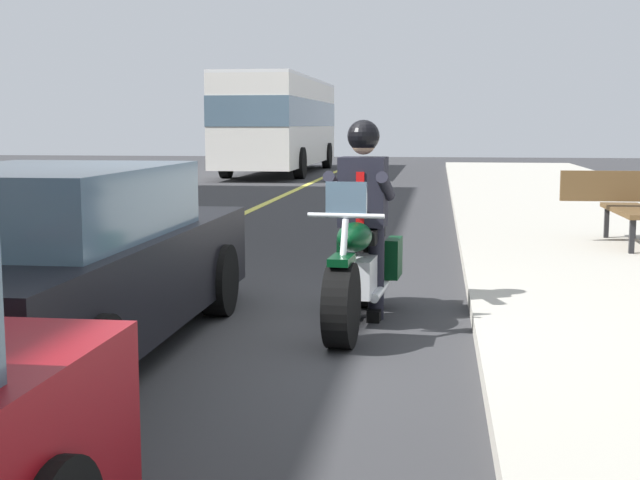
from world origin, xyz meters
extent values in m
plane|color=#333335|center=(0.00, 0.00, 0.00)|extent=(80.00, 80.00, 0.00)
cube|color=#E5DB4C|center=(0.00, -2.00, 0.01)|extent=(60.00, 0.16, 0.01)
cylinder|color=black|center=(0.38, 0.98, 0.33)|extent=(0.67, 0.24, 0.66)
cylinder|color=black|center=(-1.17, 1.09, 0.33)|extent=(0.67, 0.24, 0.66)
cube|color=silver|center=(-0.42, 1.04, 0.42)|extent=(0.58, 0.32, 0.32)
ellipsoid|color=black|center=(-0.22, 1.02, 0.78)|extent=(0.58, 0.32, 0.24)
cube|color=black|center=(-0.77, 1.06, 0.74)|extent=(0.72, 0.33, 0.12)
cube|color=black|center=(-1.11, 1.30, 0.48)|extent=(0.41, 0.15, 0.36)
cube|color=black|center=(-1.13, 0.86, 0.48)|extent=(0.41, 0.15, 0.36)
cylinder|color=silver|center=(0.36, 0.98, 0.60)|extent=(0.35, 0.07, 0.76)
cylinder|color=silver|center=(0.20, 0.99, 1.00)|extent=(0.08, 0.60, 0.04)
cube|color=black|center=(0.38, 0.98, 0.68)|extent=(0.37, 0.18, 0.06)
cylinder|color=silver|center=(-0.71, 1.22, 0.26)|extent=(0.90, 0.14, 0.08)
cube|color=slate|center=(0.18, 1.00, 1.12)|extent=(0.06, 0.32, 0.28)
cylinder|color=black|center=(-0.66, 1.17, 0.42)|extent=(0.14, 0.14, 0.84)
cube|color=black|center=(-0.60, 1.17, 0.05)|extent=(0.27, 0.13, 0.10)
cylinder|color=black|center=(-0.68, 0.93, 0.42)|extent=(0.14, 0.14, 0.84)
cube|color=black|center=(-0.62, 0.93, 0.05)|extent=(0.27, 0.13, 0.10)
cube|color=black|center=(-0.67, 1.05, 1.12)|extent=(0.35, 0.42, 0.60)
cube|color=red|center=(-0.51, 1.04, 1.08)|extent=(0.03, 0.07, 0.44)
cylinder|color=black|center=(-0.48, 1.26, 1.18)|extent=(0.56, 0.14, 0.28)
cylinder|color=black|center=(-0.51, 0.82, 1.18)|extent=(0.56, 0.14, 0.28)
sphere|color=tan|center=(-0.67, 1.05, 1.55)|extent=(0.22, 0.22, 0.22)
sphere|color=black|center=(-0.67, 1.05, 1.60)|extent=(0.28, 0.28, 0.28)
cube|color=white|center=(-23.69, -3.85, 1.77)|extent=(11.00, 2.50, 2.85)
cube|color=slate|center=(-23.69, -3.85, 2.10)|extent=(11.04, 2.52, 0.90)
cube|color=slate|center=(-29.19, -3.85, 2.00)|extent=(0.06, 2.40, 1.90)
cube|color=white|center=(-23.69, -3.85, 3.25)|extent=(11.00, 2.50, 0.10)
cylinder|color=black|center=(-27.29, -5.05, 0.50)|extent=(1.00, 0.30, 1.00)
cylinder|color=black|center=(-27.29, -2.65, 0.50)|extent=(1.00, 0.30, 1.00)
cylinder|color=black|center=(-20.49, -5.05, 0.50)|extent=(1.00, 0.30, 1.00)
cylinder|color=black|center=(-20.49, -2.65, 0.50)|extent=(1.00, 0.30, 1.00)
cube|color=black|center=(0.83, -1.08, 0.55)|extent=(4.60, 1.80, 0.70)
cube|color=slate|center=(1.03, -1.08, 1.10)|extent=(2.40, 1.60, 0.60)
cylinder|color=black|center=(-0.62, -1.93, 0.32)|extent=(0.64, 0.22, 0.64)
cylinder|color=black|center=(-0.62, -0.23, 0.32)|extent=(0.64, 0.22, 0.64)
cylinder|color=black|center=(2.28, -0.23, 0.32)|extent=(0.64, 0.22, 0.64)
cube|color=brown|center=(-4.75, 4.20, 0.60)|extent=(1.81, 0.53, 0.06)
cube|color=brown|center=(-4.97, 4.20, 0.90)|extent=(0.09, 1.80, 0.40)
cube|color=black|center=(-4.00, 4.03, 0.36)|extent=(0.06, 0.06, 0.42)
cube|color=black|center=(-5.51, 4.37, 0.36)|extent=(0.06, 0.06, 0.42)
cube|color=black|center=(-5.50, 4.01, 0.36)|extent=(0.06, 0.06, 0.42)
camera|label=1|loc=(6.87, 1.70, 1.69)|focal=49.03mm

